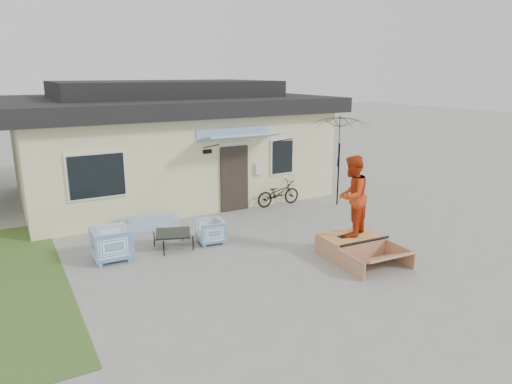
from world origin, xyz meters
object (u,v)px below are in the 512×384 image
patio_umbrella (339,154)px  bicycle (278,191)px  armchair_right (211,230)px  skater (352,195)px  armchair_left (112,242)px  skateboard (350,234)px  loveseat (149,218)px  coffee_table (173,240)px  skate_ramp (350,245)px

patio_umbrella → bicycle: bearing=153.4°
armchair_right → skater: skater is taller
armchair_left → skateboard: bearing=-114.3°
armchair_left → skater: 5.84m
loveseat → bicycle: 4.50m
coffee_table → patio_umbrella: 6.48m
loveseat → skater: size_ratio=0.83×
armchair_left → skateboard: 5.74m
skater → skate_ramp: bearing=58.7°
patio_umbrella → skater: size_ratio=1.12×
armchair_left → armchair_right: armchair_left is taller
loveseat → armchair_left: (-1.43, -1.80, 0.13)m
armchair_right → skateboard: 3.57m
patio_umbrella → skater: (-2.53, -3.59, -0.25)m
skateboard → coffee_table: bearing=138.4°
armchair_right → bicycle: 4.03m
armchair_left → skate_ramp: armchair_left is taller
loveseat → armchair_left: 2.30m
skateboard → skater: (-0.00, 0.00, 1.00)m
skate_ramp → armchair_left: bearing=157.0°
bicycle → patio_umbrella: patio_umbrella is taller
loveseat → armchair_right: 2.20m
armchair_right → loveseat: bearing=-143.3°
skateboard → skater: skater is taller
armchair_left → armchair_right: (2.50, -0.12, -0.10)m
coffee_table → skater: skater is taller
coffee_table → bicycle: 4.85m
armchair_right → coffee_table: bearing=-88.9°
bicycle → skateboard: bicycle is taller
armchair_right → skateboard: (2.68, -2.35, 0.15)m
patio_umbrella → coffee_table: bearing=-169.7°
armchair_right → coffee_table: armchair_right is taller
bicycle → coffee_table: bearing=114.2°
coffee_table → armchair_right: bearing=-6.3°
skate_ramp → skater: size_ratio=0.97×
armchair_right → skateboard: bearing=56.2°
armchair_right → coffee_table: size_ratio=0.82×
patio_umbrella → skater: 4.39m
loveseat → skater: 5.80m
bicycle → patio_umbrella: size_ratio=0.73×
bicycle → patio_umbrella: (1.79, -0.90, 1.24)m
coffee_table → skate_ramp: bearing=-34.4°
armchair_left → skater: (5.18, -2.47, 1.05)m
coffee_table → skater: (3.67, -2.46, 1.29)m
patio_umbrella → loveseat: bearing=173.8°
armchair_right → skate_ramp: (2.68, -2.40, -0.11)m
loveseat → patio_umbrella: patio_umbrella is taller
armchair_right → skate_ramp: size_ratio=0.37×
armchair_right → bicycle: bicycle is taller
bicycle → skate_ramp: bicycle is taller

